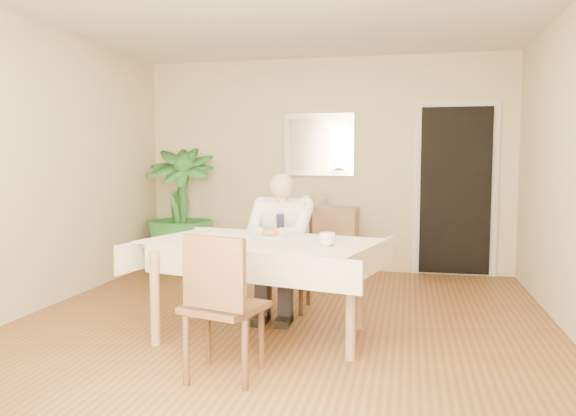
% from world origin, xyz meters
% --- Properties ---
extents(room, '(5.00, 5.02, 2.60)m').
position_xyz_m(room, '(0.00, 0.00, 1.30)').
color(room, brown).
rests_on(room, ground).
extents(window, '(1.34, 0.04, 1.44)m').
position_xyz_m(window, '(0.00, -2.47, 1.45)').
color(window, silver).
rests_on(window, room).
extents(doorway, '(0.96, 0.07, 2.10)m').
position_xyz_m(doorway, '(1.55, 2.46, 1.00)').
color(doorway, silver).
rests_on(doorway, ground).
extents(mirror, '(0.86, 0.04, 0.76)m').
position_xyz_m(mirror, '(-0.07, 2.47, 1.55)').
color(mirror, silver).
rests_on(mirror, room).
extents(dining_table, '(1.96, 1.42, 0.75)m').
position_xyz_m(dining_table, '(-0.07, -0.25, 0.67)').
color(dining_table, '#9A6F4B').
rests_on(dining_table, ground).
extents(chair_far, '(0.48, 0.48, 0.91)m').
position_xyz_m(chair_far, '(-0.07, 0.64, 0.52)').
color(chair_far, '#402616').
rests_on(chair_far, ground).
extents(chair_near, '(0.54, 0.55, 0.92)m').
position_xyz_m(chair_near, '(-0.10, -1.16, 0.52)').
color(chair_near, '#402616').
rests_on(chair_near, ground).
extents(seated_man, '(0.48, 0.72, 1.24)m').
position_xyz_m(seated_man, '(-0.07, 0.35, 0.69)').
color(seated_man, white).
rests_on(seated_man, ground).
extents(plate, '(0.26, 0.26, 0.02)m').
position_xyz_m(plate, '(-0.05, -0.06, 0.76)').
color(plate, white).
rests_on(plate, dining_table).
extents(food, '(0.14, 0.14, 0.06)m').
position_xyz_m(food, '(-0.05, -0.06, 0.78)').
color(food, '#996A3F').
rests_on(food, dining_table).
extents(knife, '(0.01, 0.13, 0.01)m').
position_xyz_m(knife, '(-0.01, -0.12, 0.78)').
color(knife, silver).
rests_on(knife, dining_table).
extents(fork, '(0.01, 0.13, 0.01)m').
position_xyz_m(fork, '(-0.09, -0.12, 0.78)').
color(fork, silver).
rests_on(fork, dining_table).
extents(coffee_mug, '(0.16, 0.16, 0.10)m').
position_xyz_m(coffee_mug, '(0.46, -0.43, 0.80)').
color(coffee_mug, white).
rests_on(coffee_mug, dining_table).
extents(sideboard, '(1.02, 0.40, 0.80)m').
position_xyz_m(sideboard, '(-0.07, 2.32, 0.40)').
color(sideboard, '#9A6F4B').
rests_on(sideboard, ground).
extents(photo_frame_left, '(0.10, 0.02, 0.14)m').
position_xyz_m(photo_frame_left, '(-0.52, 2.38, 0.87)').
color(photo_frame_left, silver).
rests_on(photo_frame_left, sideboard).
extents(photo_frame_center, '(0.10, 0.02, 0.14)m').
position_xyz_m(photo_frame_center, '(-0.22, 2.35, 0.87)').
color(photo_frame_center, silver).
rests_on(photo_frame_center, sideboard).
extents(photo_frame_right, '(0.10, 0.02, 0.14)m').
position_xyz_m(photo_frame_right, '(0.01, 2.36, 0.87)').
color(photo_frame_right, silver).
rests_on(photo_frame_right, sideboard).
extents(potted_palm, '(1.01, 1.01, 1.51)m').
position_xyz_m(potted_palm, '(-1.76, 2.13, 0.76)').
color(potted_palm, '#1E571F').
rests_on(potted_palm, ground).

